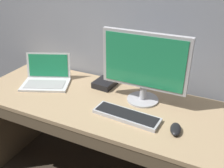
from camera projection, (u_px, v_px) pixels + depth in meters
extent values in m
cube|color=tan|center=(97.00, 101.00, 1.68)|extent=(1.70, 0.66, 0.03)
cube|color=brown|center=(14.00, 117.00, 2.17)|extent=(0.04, 0.61, 0.72)
cube|color=brown|center=(71.00, 135.00, 1.46)|extent=(1.63, 0.02, 0.09)
cube|color=white|center=(46.00, 85.00, 1.85)|extent=(0.39, 0.32, 0.02)
cube|color=#ACACAC|center=(45.00, 84.00, 1.83)|extent=(0.31, 0.23, 0.00)
cube|color=white|center=(48.00, 65.00, 1.91)|extent=(0.32, 0.17, 0.19)
cube|color=#23935B|center=(48.00, 65.00, 1.91)|extent=(0.29, 0.15, 0.17)
cylinder|color=#B7B7BC|center=(143.00, 99.00, 1.66)|extent=(0.21, 0.21, 0.01)
cylinder|color=#B7B7BC|center=(143.00, 92.00, 1.64)|extent=(0.04, 0.04, 0.10)
cube|color=#B7B7BC|center=(144.00, 61.00, 1.52)|extent=(0.55, 0.03, 0.36)
cube|color=#23935B|center=(143.00, 62.00, 1.51)|extent=(0.50, 0.00, 0.32)
cube|color=#BCBCC1|center=(126.00, 116.00, 1.49)|extent=(0.41, 0.15, 0.02)
cube|color=black|center=(127.00, 114.00, 1.48)|extent=(0.39, 0.13, 0.00)
ellipsoid|color=black|center=(176.00, 129.00, 1.36)|extent=(0.08, 0.12, 0.03)
cube|color=black|center=(105.00, 83.00, 1.84)|extent=(0.15, 0.17, 0.04)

